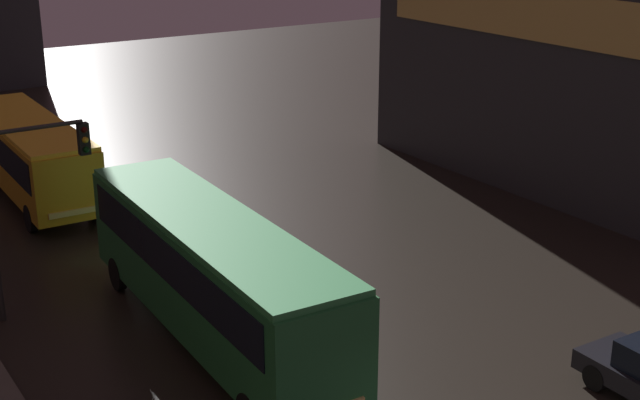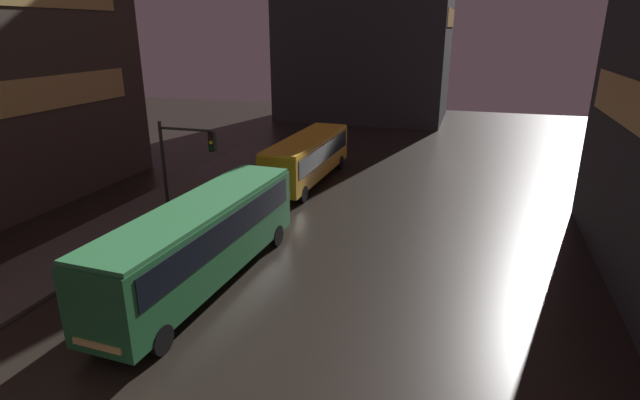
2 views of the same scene
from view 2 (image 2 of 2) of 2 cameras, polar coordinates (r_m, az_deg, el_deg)
name	(u,v)px [view 2 (image 2 of 2)]	position (r m, az deg, el deg)	size (l,w,h in m)	color
sidewalk_left	(48,267)	(24.54, -28.69, -6.76)	(4.00, 48.00, 0.15)	#56514C
bus_near	(202,235)	(20.04, -13.32, -3.95)	(2.99, 11.79, 3.45)	#236B38
bus_far	(308,155)	(32.97, -1.43, 5.20)	(2.72, 10.67, 3.07)	orange
traffic_light_main	(182,161)	(24.68, -15.49, 4.36)	(2.96, 0.35, 5.64)	#2D2D2D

